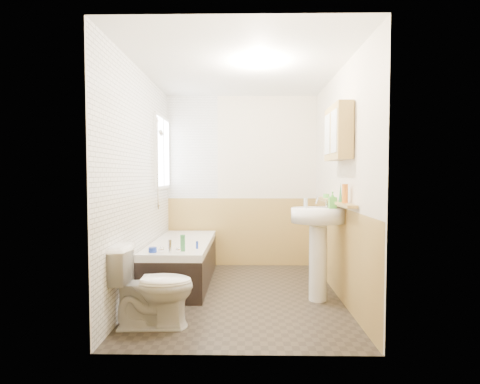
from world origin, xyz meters
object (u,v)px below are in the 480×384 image
(toilet, at_px, (152,286))
(sink, at_px, (318,235))
(pine_shelf, at_px, (335,202))
(medicine_cabinet, at_px, (338,133))
(bathtub, at_px, (182,261))

(toilet, xyz_separation_m, sink, (1.60, 0.72, 0.35))
(sink, height_order, pine_shelf, sink)
(toilet, relative_size, medicine_cabinet, 1.19)
(toilet, distance_m, medicine_cabinet, 2.35)
(pine_shelf, height_order, medicine_cabinet, medicine_cabinet)
(sink, xyz_separation_m, medicine_cabinet, (0.17, -0.10, 1.07))
(medicine_cabinet, bearing_deg, bathtub, 156.73)
(bathtub, bearing_deg, sink, -22.45)
(bathtub, distance_m, sink, 1.75)
(toilet, relative_size, pine_shelf, 0.52)
(bathtub, height_order, pine_shelf, pine_shelf)
(bathtub, distance_m, pine_shelf, 2.01)
(toilet, xyz_separation_m, pine_shelf, (1.80, 0.84, 0.69))
(sink, distance_m, pine_shelf, 0.42)
(bathtub, bearing_deg, medicine_cabinet, -23.27)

